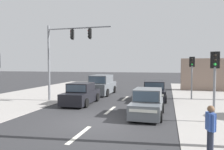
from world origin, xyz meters
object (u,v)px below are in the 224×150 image
at_px(hatchback_crossing_left, 147,104).
at_px(sedan_kerbside_parked, 154,92).
at_px(sedan_oncoming_mid, 81,94).
at_px(pedestal_signal_right_kerb, 215,74).
at_px(pedestrian_at_kerb, 211,128).
at_px(pedestal_signal_far_median, 192,70).
at_px(traffic_signal_mast, 63,49).
at_px(suv_receding_far, 102,85).

distance_m(hatchback_crossing_left, sedan_kerbside_parked, 5.71).
height_order(sedan_kerbside_parked, sedan_oncoming_mid, same).
xyz_separation_m(pedestal_signal_right_kerb, sedan_kerbside_parked, (-3.31, 6.23, -1.71)).
height_order(pedestal_signal_right_kerb, pedestrian_at_kerb, pedestal_signal_right_kerb).
bearing_deg(pedestal_signal_far_median, pedestal_signal_right_kerb, -87.46).
distance_m(pedestal_signal_right_kerb, sedan_kerbside_parked, 7.26).
height_order(hatchback_crossing_left, sedan_kerbside_parked, sedan_kerbside_parked).
bearing_deg(sedan_kerbside_parked, pedestal_signal_far_median, 21.74).
height_order(pedestal_signal_right_kerb, sedan_oncoming_mid, pedestal_signal_right_kerb).
distance_m(traffic_signal_mast, sedan_kerbside_parked, 8.08).
xyz_separation_m(pedestal_signal_far_median, sedan_kerbside_parked, (-2.98, -1.19, -1.71)).
xyz_separation_m(pedestal_signal_far_median, sedan_oncoming_mid, (-8.15, -4.23, -1.71)).
xyz_separation_m(pedestal_signal_right_kerb, suv_receding_far, (-8.51, 8.48, -1.53)).
relative_size(traffic_signal_mast, sedan_oncoming_mid, 1.40).
xyz_separation_m(hatchback_crossing_left, pedestrian_at_kerb, (2.43, -5.00, 0.22)).
bearing_deg(traffic_signal_mast, sedan_kerbside_parked, 18.95).
bearing_deg(sedan_kerbside_parked, pedestrian_at_kerb, -77.56).
bearing_deg(pedestal_signal_right_kerb, traffic_signal_mast, 159.33).
bearing_deg(pedestal_signal_right_kerb, pedestrian_at_kerb, -101.97).
xyz_separation_m(traffic_signal_mast, suv_receding_far, (1.72, 4.62, -3.26)).
bearing_deg(sedan_kerbside_parked, suv_receding_far, 156.64).
distance_m(sedan_kerbside_parked, pedestrian_at_kerb, 10.97).
xyz_separation_m(pedestal_signal_far_median, hatchback_crossing_left, (-3.05, -6.90, -1.71)).
bearing_deg(suv_receding_far, sedan_oncoming_mid, -89.67).
xyz_separation_m(hatchback_crossing_left, suv_receding_far, (-5.13, 7.96, 0.18)).
xyz_separation_m(traffic_signal_mast, sedan_oncoming_mid, (1.75, -0.67, -3.44)).
xyz_separation_m(pedestal_signal_right_kerb, hatchback_crossing_left, (-3.38, 0.52, -1.71)).
bearing_deg(pedestal_signal_far_median, traffic_signal_mast, -160.20).
bearing_deg(sedan_oncoming_mid, pedestrian_at_kerb, -45.50).
distance_m(traffic_signal_mast, sedan_oncoming_mid, 3.92).
height_order(hatchback_crossing_left, sedan_oncoming_mid, sedan_oncoming_mid).
height_order(pedestal_signal_right_kerb, sedan_kerbside_parked, pedestal_signal_right_kerb).
bearing_deg(suv_receding_far, hatchback_crossing_left, -57.18).
bearing_deg(pedestrian_at_kerb, sedan_oncoming_mid, 134.50).
bearing_deg(hatchback_crossing_left, sedan_oncoming_mid, 152.38).
bearing_deg(hatchback_crossing_left, pedestal_signal_right_kerb, -8.74).
bearing_deg(sedan_oncoming_mid, sedan_kerbside_parked, 30.49).
height_order(traffic_signal_mast, suv_receding_far, traffic_signal_mast).
height_order(pedestal_signal_right_kerb, suv_receding_far, pedestal_signal_right_kerb).
height_order(pedestal_signal_far_median, pedestrian_at_kerb, pedestal_signal_far_median).
distance_m(pedestal_signal_far_median, pedestrian_at_kerb, 12.01).
distance_m(traffic_signal_mast, hatchback_crossing_left, 8.36).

